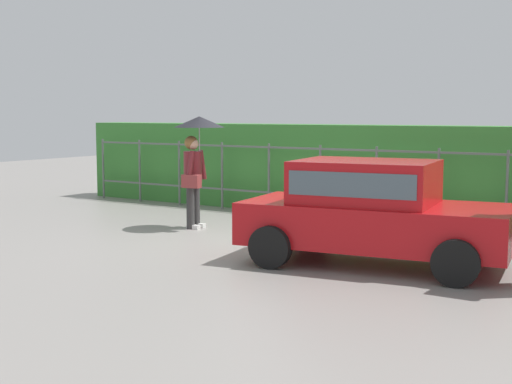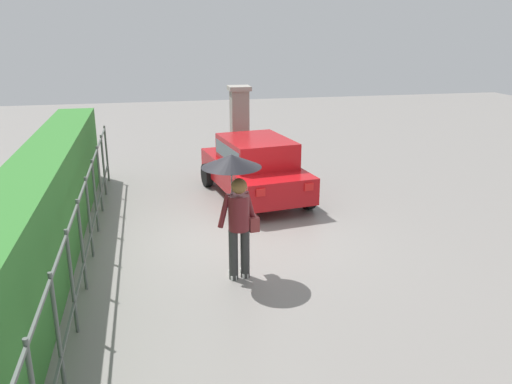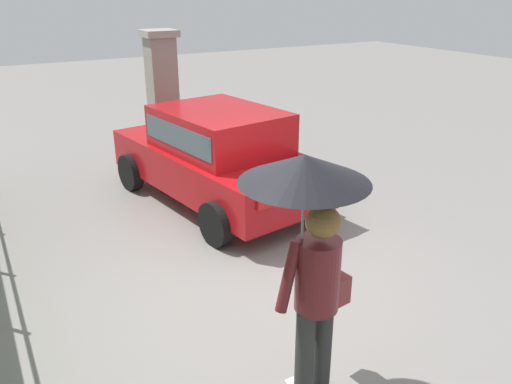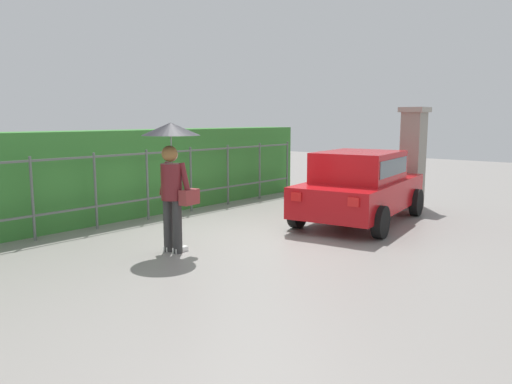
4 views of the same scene
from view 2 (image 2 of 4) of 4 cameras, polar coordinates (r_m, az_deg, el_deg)
name	(u,v)px [view 2 (image 2 of 4)]	position (r m, az deg, el deg)	size (l,w,h in m)	color
ground_plane	(241,238)	(10.22, -1.65, -5.10)	(40.00, 40.00, 0.00)	gray
car	(255,165)	(12.37, -0.12, 2.95)	(3.92, 2.30, 1.48)	#B71116
pedestrian	(235,189)	(8.15, -2.29, 0.32)	(0.95, 0.95, 2.08)	#333333
gate_pillar	(240,128)	(14.63, -1.83, 7.02)	(0.60, 0.60, 2.42)	gray
fence_section	(85,226)	(9.00, -18.30, -3.61)	(11.18, 0.05, 1.50)	#59605B
hedge_row	(39,223)	(9.08, -22.84, -3.13)	(12.13, 0.90, 1.90)	#387F33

